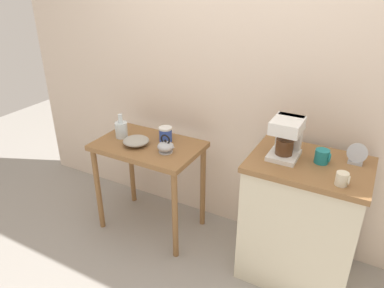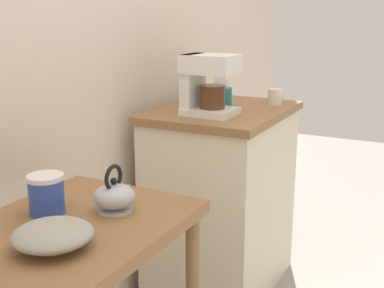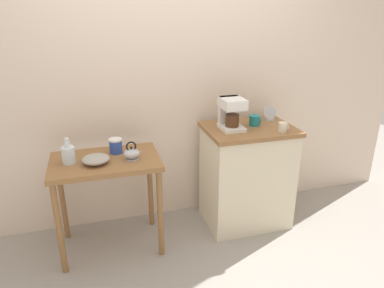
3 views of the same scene
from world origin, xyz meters
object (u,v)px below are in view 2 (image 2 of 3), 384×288
object	(u,v)px
bowl_stoneware	(53,235)
coffee_maker	(206,82)
canister_enamel	(46,194)
table_clock	(221,87)
mug_dark_teal	(223,97)
mug_small_cream	(275,97)
teakettle	(115,196)

from	to	relation	value
bowl_stoneware	coffee_maker	size ratio (longest dim) A/B	0.76
canister_enamel	table_clock	xyz separation A→B (m)	(1.35, 0.06, 0.13)
bowl_stoneware	coffee_maker	bearing A→B (deg)	6.29
bowl_stoneware	table_clock	world-z (taller)	table_clock
mug_dark_teal	coffee_maker	bearing A→B (deg)	-175.03
mug_small_cream	mug_dark_teal	world-z (taller)	mug_dark_teal
coffee_maker	mug_small_cream	distance (m)	0.43
bowl_stoneware	canister_enamel	distance (m)	0.23
coffee_maker	mug_small_cream	size ratio (longest dim) A/B	3.39
mug_small_cream	table_clock	xyz separation A→B (m)	(0.04, 0.30, 0.02)
mug_small_cream	mug_dark_teal	bearing A→B (deg)	125.07
bowl_stoneware	mug_dark_teal	size ratio (longest dim) A/B	2.11
bowl_stoneware	mug_dark_teal	bearing A→B (deg)	6.07
table_clock	teakettle	bearing A→B (deg)	-169.71
coffee_maker	bowl_stoneware	bearing A→B (deg)	-173.71
canister_enamel	table_clock	size ratio (longest dim) A/B	0.88
canister_enamel	coffee_maker	world-z (taller)	coffee_maker
canister_enamel	coffee_maker	bearing A→B (deg)	-2.89
table_clock	mug_small_cream	bearing A→B (deg)	-97.00
bowl_stoneware	mug_small_cream	xyz separation A→B (m)	(1.47, -0.07, 0.13)
bowl_stoneware	mug_small_cream	bearing A→B (deg)	-2.74
teakettle	mug_dark_teal	size ratio (longest dim) A/B	1.56
coffee_maker	table_clock	distance (m)	0.43
bowl_stoneware	table_clock	size ratio (longest dim) A/B	1.50
bowl_stoneware	teakettle	size ratio (longest dim) A/B	1.35
canister_enamel	teakettle	bearing A→B (deg)	-57.27
bowl_stoneware	coffee_maker	xyz separation A→B (m)	(1.10, 0.12, 0.24)
bowl_stoneware	mug_dark_teal	distance (m)	1.34
coffee_maker	mug_dark_teal	xyz separation A→B (m)	(0.23, 0.02, -0.10)
canister_enamel	mug_dark_teal	world-z (taller)	mug_dark_teal
teakettle	canister_enamel	size ratio (longest dim) A/B	1.27
mug_small_cream	mug_dark_teal	size ratio (longest dim) A/B	0.81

